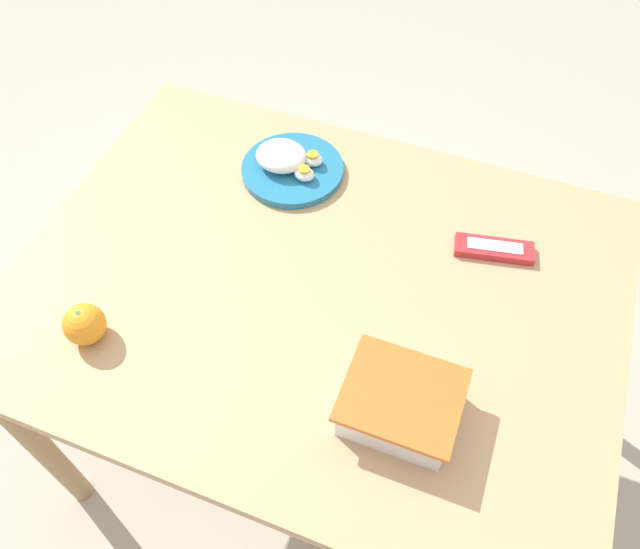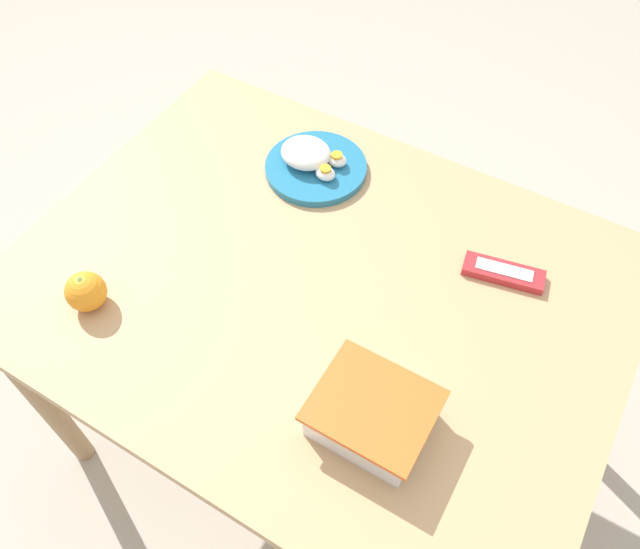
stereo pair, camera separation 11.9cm
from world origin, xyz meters
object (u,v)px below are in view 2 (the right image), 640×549
(food_container, at_px, (372,415))
(orange_fruit, at_px, (86,291))
(candy_bar, at_px, (503,273))
(rice_plate, at_px, (313,162))

(food_container, distance_m, orange_fruit, 0.57)
(food_container, height_order, candy_bar, food_container)
(orange_fruit, xyz_separation_m, rice_plate, (-0.18, -0.53, -0.02))
(food_container, bearing_deg, orange_fruit, 5.44)
(food_container, distance_m, candy_bar, 0.41)
(orange_fruit, relative_size, candy_bar, 0.46)
(orange_fruit, xyz_separation_m, candy_bar, (-0.65, -0.46, -0.03))
(rice_plate, distance_m, candy_bar, 0.48)
(food_container, relative_size, rice_plate, 0.84)
(rice_plate, relative_size, candy_bar, 1.39)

